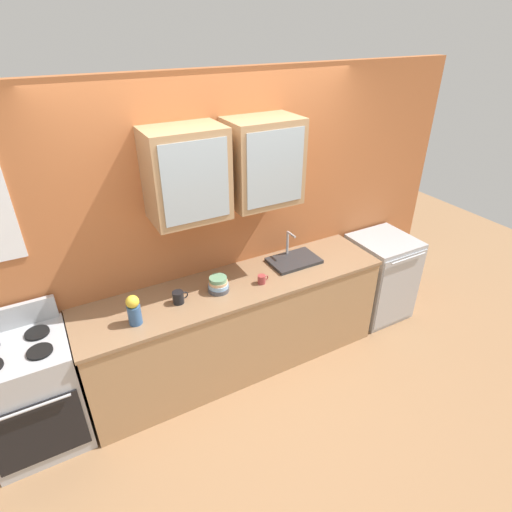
# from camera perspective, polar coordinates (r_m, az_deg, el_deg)

# --- Properties ---
(ground_plane) EXTENTS (10.00, 10.00, 0.00)m
(ground_plane) POSITION_cam_1_polar(r_m,az_deg,el_deg) (4.08, -2.37, -14.36)
(ground_plane) COLOR #936B47
(back_wall_unit) EXTENTS (4.85, 0.49, 2.54)m
(back_wall_unit) POSITION_cam_1_polar(r_m,az_deg,el_deg) (3.53, -5.29, 5.31)
(back_wall_unit) COLOR #B76638
(back_wall_unit) RESTS_ON ground_plane
(counter) EXTENTS (2.68, 0.64, 0.90)m
(counter) POSITION_cam_1_polar(r_m,az_deg,el_deg) (3.78, -2.51, -9.48)
(counter) COLOR #A87F56
(counter) RESTS_ON ground_plane
(stove_range) EXTENTS (0.65, 0.62, 1.08)m
(stove_range) POSITION_cam_1_polar(r_m,az_deg,el_deg) (3.58, -28.27, -16.49)
(stove_range) COLOR #ADAFB5
(stove_range) RESTS_ON ground_plane
(sink_faucet) EXTENTS (0.45, 0.30, 0.27)m
(sink_faucet) POSITION_cam_1_polar(r_m,az_deg,el_deg) (3.83, 5.19, -0.51)
(sink_faucet) COLOR #2D2D30
(sink_faucet) RESTS_ON counter
(bowl_stack) EXTENTS (0.18, 0.18, 0.13)m
(bowl_stack) POSITION_cam_1_polar(r_m,az_deg,el_deg) (3.41, -5.18, -3.91)
(bowl_stack) COLOR #4C4C54
(bowl_stack) RESTS_ON counter
(vase) EXTENTS (0.10, 0.10, 0.24)m
(vase) POSITION_cam_1_polar(r_m,az_deg,el_deg) (3.15, -16.39, -7.09)
(vase) COLOR #33598C
(vase) RESTS_ON counter
(cup_near_sink) EXTENTS (0.10, 0.07, 0.08)m
(cup_near_sink) POSITION_cam_1_polar(r_m,az_deg,el_deg) (3.50, 0.81, -3.20)
(cup_near_sink) COLOR #993838
(cup_near_sink) RESTS_ON counter
(cup_near_bowls) EXTENTS (0.13, 0.09, 0.10)m
(cup_near_bowls) POSITION_cam_1_polar(r_m,az_deg,el_deg) (3.32, -10.57, -5.59)
(cup_near_bowls) COLOR black
(cup_near_bowls) RESTS_ON counter
(dishwasher) EXTENTS (0.59, 0.62, 0.90)m
(dishwasher) POSITION_cam_1_polar(r_m,az_deg,el_deg) (4.62, 16.55, -2.74)
(dishwasher) COLOR #ADAFB5
(dishwasher) RESTS_ON ground_plane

